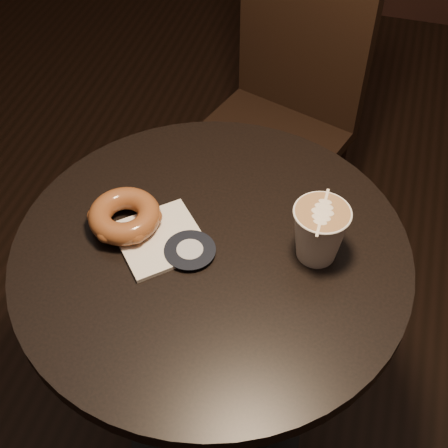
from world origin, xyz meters
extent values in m
plane|color=black|center=(0.00, 0.00, 0.00)|extent=(4.50, 4.50, 0.00)
cylinder|color=black|center=(0.00, 0.00, 0.73)|extent=(0.70, 0.70, 0.03)
cylinder|color=black|center=(0.00, 0.00, 0.37)|extent=(0.07, 0.07, 0.70)
cylinder|color=black|center=(0.00, 0.00, 0.01)|extent=(0.44, 0.44, 0.02)
cube|color=black|center=(-0.04, 0.66, 0.43)|extent=(0.48, 0.48, 0.04)
cube|color=black|center=(0.01, 0.83, 0.71)|extent=(0.38, 0.15, 0.52)
cylinder|color=black|center=(-0.25, 0.56, 0.22)|extent=(0.03, 0.03, 0.43)
cylinder|color=black|center=(0.06, 0.46, 0.22)|extent=(0.03, 0.03, 0.43)
cylinder|color=black|center=(-0.15, 0.87, 0.22)|extent=(0.03, 0.03, 0.43)
cylinder|color=black|center=(0.16, 0.77, 0.22)|extent=(0.03, 0.03, 0.43)
cube|color=white|center=(-0.09, -0.01, 0.75)|extent=(0.20, 0.20, 0.01)
torus|color=brown|center=(-0.16, 0.01, 0.78)|extent=(0.13, 0.13, 0.04)
camera|label=1|loc=(0.21, -0.66, 1.59)|focal=50.00mm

